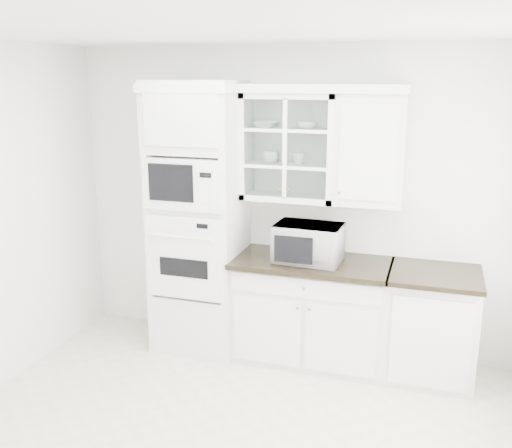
% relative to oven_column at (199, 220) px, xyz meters
% --- Properties ---
extents(room_shell, '(4.00, 3.50, 2.70)m').
position_rel_oven_column_xyz_m(room_shell, '(0.75, -0.99, 0.58)').
color(room_shell, white).
rests_on(room_shell, ground).
extents(oven_column, '(0.76, 0.68, 2.40)m').
position_rel_oven_column_xyz_m(oven_column, '(0.00, 0.00, 0.00)').
color(oven_column, silver).
rests_on(oven_column, ground).
extents(base_cabinet_run, '(1.32, 0.67, 0.92)m').
position_rel_oven_column_xyz_m(base_cabinet_run, '(1.03, 0.03, -0.74)').
color(base_cabinet_run, silver).
rests_on(base_cabinet_run, ground).
extents(extra_base_cabinet, '(0.72, 0.67, 0.92)m').
position_rel_oven_column_xyz_m(extra_base_cabinet, '(2.03, 0.03, -0.74)').
color(extra_base_cabinet, silver).
rests_on(extra_base_cabinet, ground).
extents(upper_cabinet_glass, '(0.80, 0.33, 0.90)m').
position_rel_oven_column_xyz_m(upper_cabinet_glass, '(0.78, 0.17, 0.65)').
color(upper_cabinet_glass, silver).
rests_on(upper_cabinet_glass, room_shell).
extents(upper_cabinet_solid, '(0.55, 0.33, 0.90)m').
position_rel_oven_column_xyz_m(upper_cabinet_solid, '(1.46, 0.17, 0.65)').
color(upper_cabinet_solid, silver).
rests_on(upper_cabinet_solid, room_shell).
extents(crown_molding, '(2.14, 0.38, 0.07)m').
position_rel_oven_column_xyz_m(crown_molding, '(0.68, 0.14, 1.14)').
color(crown_molding, white).
rests_on(crown_molding, room_shell).
extents(countertop_microwave, '(0.57, 0.48, 0.32)m').
position_rel_oven_column_xyz_m(countertop_microwave, '(1.00, -0.00, -0.12)').
color(countertop_microwave, white).
rests_on(countertop_microwave, base_cabinet_run).
extents(bowl_a, '(0.22, 0.22, 0.05)m').
position_rel_oven_column_xyz_m(bowl_a, '(0.56, 0.16, 0.84)').
color(bowl_a, white).
rests_on(bowl_a, upper_cabinet_glass).
extents(bowl_b, '(0.17, 0.17, 0.05)m').
position_rel_oven_column_xyz_m(bowl_b, '(0.92, 0.17, 0.84)').
color(bowl_b, white).
rests_on(bowl_b, upper_cabinet_glass).
extents(cup_a, '(0.14, 0.14, 0.10)m').
position_rel_oven_column_xyz_m(cup_a, '(0.62, 0.15, 0.56)').
color(cup_a, white).
rests_on(cup_a, upper_cabinet_glass).
extents(cup_b, '(0.12, 0.12, 0.10)m').
position_rel_oven_column_xyz_m(cup_b, '(0.85, 0.17, 0.56)').
color(cup_b, white).
rests_on(cup_b, upper_cabinet_glass).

